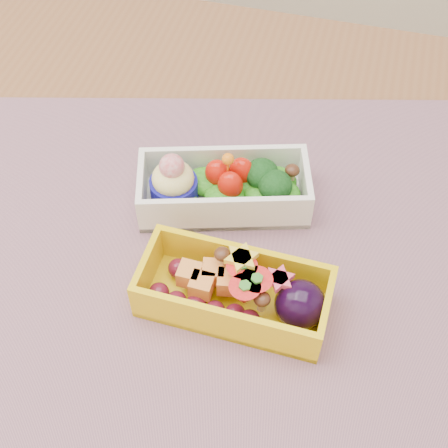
% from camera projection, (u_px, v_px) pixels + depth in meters
% --- Properties ---
extents(table, '(1.20, 0.80, 0.75)m').
position_uv_depth(table, '(210.00, 303.00, 0.67)').
color(table, brown).
rests_on(table, ground).
extents(placemat, '(0.65, 0.56, 0.00)m').
position_uv_depth(placemat, '(215.00, 252.00, 0.58)').
color(placemat, '#9B6B71').
rests_on(placemat, table).
extents(bento_white, '(0.18, 0.12, 0.07)m').
position_uv_depth(bento_white, '(223.00, 188.00, 0.60)').
color(bento_white, white).
rests_on(bento_white, placemat).
extents(bento_yellow, '(0.16, 0.08, 0.05)m').
position_uv_depth(bento_yellow, '(238.00, 292.00, 0.53)').
color(bento_yellow, yellow).
rests_on(bento_yellow, placemat).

